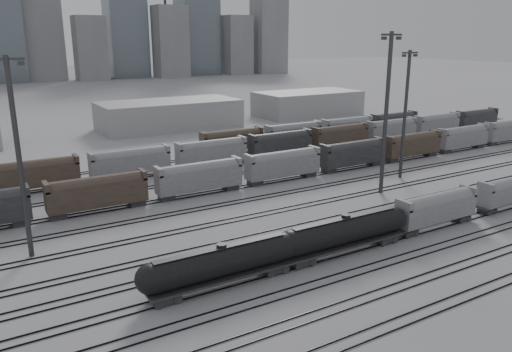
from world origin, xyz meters
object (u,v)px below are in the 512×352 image
tank_car_b (345,232)px  hopper_car_b (511,189)px  tank_car_a (222,263)px  hopper_car_a (437,207)px  light_mast_c (386,110)px

tank_car_b → hopper_car_b: 33.56m
tank_car_a → tank_car_b: tank_car_b is taller
tank_car_b → hopper_car_b: size_ratio=1.46×
hopper_car_a → light_mast_c: bearing=72.1°
tank_car_a → light_mast_c: light_mast_c is taller
hopper_car_a → light_mast_c: 20.19m
hopper_car_a → hopper_car_b: size_ratio=1.03×
tank_car_a → tank_car_b: size_ratio=0.98×
hopper_car_b → tank_car_a: bearing=-180.0°
hopper_car_b → light_mast_c: (-11.87, 15.98, 11.31)m
tank_car_a → hopper_car_b: size_ratio=1.42×
tank_car_b → hopper_car_b: tank_car_b is taller
tank_car_a → hopper_car_b: 50.64m
tank_car_b → hopper_car_a: 16.54m
light_mast_c → tank_car_a: bearing=-157.6°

